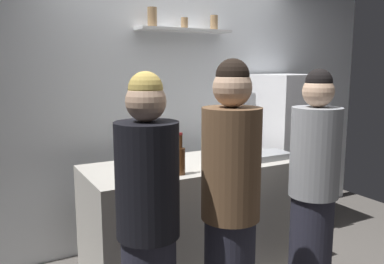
{
  "coord_description": "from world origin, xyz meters",
  "views": [
    {
      "loc": [
        -1.71,
        -2.24,
        1.68
      ],
      "look_at": [
        -0.23,
        0.47,
        1.17
      ],
      "focal_mm": 37.45,
      "sensor_mm": 36.0,
      "label": 1
    }
  ],
  "objects_px": {
    "refrigerator": "(284,152)",
    "wine_bottle_amber_glass": "(181,160)",
    "water_bottle_plastic": "(142,153)",
    "person_grey_hoodie": "(313,190)",
    "baking_pan": "(268,155)",
    "utensil_holder": "(240,155)",
    "person_blonde": "(148,229)",
    "wine_bottle_pale_glass": "(206,152)",
    "person_brown_jacket": "(230,210)"
  },
  "relations": [
    {
      "from": "refrigerator",
      "to": "baking_pan",
      "type": "height_order",
      "value": "refrigerator"
    },
    {
      "from": "refrigerator",
      "to": "wine_bottle_pale_glass",
      "type": "relative_size",
      "value": 4.69
    },
    {
      "from": "person_brown_jacket",
      "to": "person_grey_hoodie",
      "type": "height_order",
      "value": "person_brown_jacket"
    },
    {
      "from": "person_grey_hoodie",
      "to": "refrigerator",
      "type": "bearing_deg",
      "value": -90.26
    },
    {
      "from": "person_brown_jacket",
      "to": "person_blonde",
      "type": "distance_m",
      "value": 0.49
    },
    {
      "from": "wine_bottle_pale_glass",
      "to": "person_grey_hoodie",
      "type": "bearing_deg",
      "value": -44.88
    },
    {
      "from": "water_bottle_plastic",
      "to": "person_grey_hoodie",
      "type": "height_order",
      "value": "person_grey_hoodie"
    },
    {
      "from": "baking_pan",
      "to": "wine_bottle_amber_glass",
      "type": "distance_m",
      "value": 0.88
    },
    {
      "from": "wine_bottle_amber_glass",
      "to": "wine_bottle_pale_glass",
      "type": "xyz_separation_m",
      "value": [
        0.23,
        0.05,
        0.02
      ]
    },
    {
      "from": "refrigerator",
      "to": "person_grey_hoodie",
      "type": "xyz_separation_m",
      "value": [
        -0.75,
        -1.14,
        0.02
      ]
    },
    {
      "from": "refrigerator",
      "to": "wine_bottle_amber_glass",
      "type": "bearing_deg",
      "value": -157.37
    },
    {
      "from": "refrigerator",
      "to": "water_bottle_plastic",
      "type": "distance_m",
      "value": 1.7
    },
    {
      "from": "utensil_holder",
      "to": "wine_bottle_amber_glass",
      "type": "xyz_separation_m",
      "value": [
        -0.58,
        -0.1,
        0.05
      ]
    },
    {
      "from": "wine_bottle_amber_glass",
      "to": "person_grey_hoodie",
      "type": "xyz_separation_m",
      "value": [
        0.78,
        -0.5,
        -0.2
      ]
    },
    {
      "from": "utensil_holder",
      "to": "water_bottle_plastic",
      "type": "xyz_separation_m",
      "value": [
        -0.72,
        0.29,
        0.03
      ]
    },
    {
      "from": "refrigerator",
      "to": "person_blonde",
      "type": "relative_size",
      "value": 0.96
    },
    {
      "from": "wine_bottle_amber_glass",
      "to": "person_brown_jacket",
      "type": "height_order",
      "value": "person_brown_jacket"
    },
    {
      "from": "water_bottle_plastic",
      "to": "person_brown_jacket",
      "type": "distance_m",
      "value": 1.03
    },
    {
      "from": "person_brown_jacket",
      "to": "person_grey_hoodie",
      "type": "distance_m",
      "value": 0.79
    },
    {
      "from": "baking_pan",
      "to": "wine_bottle_amber_glass",
      "type": "bearing_deg",
      "value": -173.2
    },
    {
      "from": "water_bottle_plastic",
      "to": "person_brown_jacket",
      "type": "xyz_separation_m",
      "value": [
        0.14,
        -1.01,
        -0.15
      ]
    },
    {
      "from": "person_brown_jacket",
      "to": "person_grey_hoodie",
      "type": "xyz_separation_m",
      "value": [
        0.78,
        0.12,
        -0.03
      ]
    },
    {
      "from": "person_blonde",
      "to": "wine_bottle_pale_glass",
      "type": "bearing_deg",
      "value": 135.46
    },
    {
      "from": "baking_pan",
      "to": "person_blonde",
      "type": "distance_m",
      "value": 1.51
    },
    {
      "from": "utensil_holder",
      "to": "person_grey_hoodie",
      "type": "distance_m",
      "value": 0.65
    },
    {
      "from": "baking_pan",
      "to": "water_bottle_plastic",
      "type": "height_order",
      "value": "water_bottle_plastic"
    },
    {
      "from": "water_bottle_plastic",
      "to": "person_blonde",
      "type": "height_order",
      "value": "person_blonde"
    },
    {
      "from": "utensil_holder",
      "to": "wine_bottle_amber_glass",
      "type": "distance_m",
      "value": 0.59
    },
    {
      "from": "refrigerator",
      "to": "baking_pan",
      "type": "xyz_separation_m",
      "value": [
        -0.66,
        -0.53,
        0.14
      ]
    },
    {
      "from": "utensil_holder",
      "to": "water_bottle_plastic",
      "type": "bearing_deg",
      "value": 158.03
    },
    {
      "from": "utensil_holder",
      "to": "water_bottle_plastic",
      "type": "relative_size",
      "value": 1.0
    },
    {
      "from": "refrigerator",
      "to": "utensil_holder",
      "type": "bearing_deg",
      "value": -150.45
    },
    {
      "from": "wine_bottle_pale_glass",
      "to": "person_grey_hoodie",
      "type": "relative_size",
      "value": 0.2
    },
    {
      "from": "wine_bottle_pale_glass",
      "to": "water_bottle_plastic",
      "type": "xyz_separation_m",
      "value": [
        -0.37,
        0.34,
        -0.03
      ]
    },
    {
      "from": "baking_pan",
      "to": "water_bottle_plastic",
      "type": "xyz_separation_m",
      "value": [
        -1.01,
        0.29,
        0.07
      ]
    },
    {
      "from": "utensil_holder",
      "to": "refrigerator",
      "type": "bearing_deg",
      "value": 29.55
    },
    {
      "from": "wine_bottle_amber_glass",
      "to": "person_grey_hoodie",
      "type": "bearing_deg",
      "value": -32.63
    },
    {
      "from": "wine_bottle_pale_glass",
      "to": "person_brown_jacket",
      "type": "bearing_deg",
      "value": -108.88
    },
    {
      "from": "wine_bottle_pale_glass",
      "to": "water_bottle_plastic",
      "type": "height_order",
      "value": "wine_bottle_pale_glass"
    },
    {
      "from": "utensil_holder",
      "to": "person_blonde",
      "type": "relative_size",
      "value": 0.13
    },
    {
      "from": "refrigerator",
      "to": "person_brown_jacket",
      "type": "xyz_separation_m",
      "value": [
        -1.52,
        -1.26,
        0.06
      ]
    },
    {
      "from": "refrigerator",
      "to": "wine_bottle_amber_glass",
      "type": "distance_m",
      "value": 1.67
    },
    {
      "from": "utensil_holder",
      "to": "person_grey_hoodie",
      "type": "height_order",
      "value": "person_grey_hoodie"
    },
    {
      "from": "wine_bottle_amber_glass",
      "to": "wine_bottle_pale_glass",
      "type": "height_order",
      "value": "wine_bottle_pale_glass"
    },
    {
      "from": "utensil_holder",
      "to": "wine_bottle_pale_glass",
      "type": "xyz_separation_m",
      "value": [
        -0.35,
        -0.05,
        0.07
      ]
    },
    {
      "from": "refrigerator",
      "to": "water_bottle_plastic",
      "type": "relative_size",
      "value": 7.41
    },
    {
      "from": "baking_pan",
      "to": "water_bottle_plastic",
      "type": "relative_size",
      "value": 1.58
    },
    {
      "from": "wine_bottle_amber_glass",
      "to": "person_blonde",
      "type": "height_order",
      "value": "person_blonde"
    },
    {
      "from": "utensil_holder",
      "to": "wine_bottle_amber_glass",
      "type": "relative_size",
      "value": 0.72
    },
    {
      "from": "baking_pan",
      "to": "wine_bottle_pale_glass",
      "type": "height_order",
      "value": "wine_bottle_pale_glass"
    }
  ]
}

